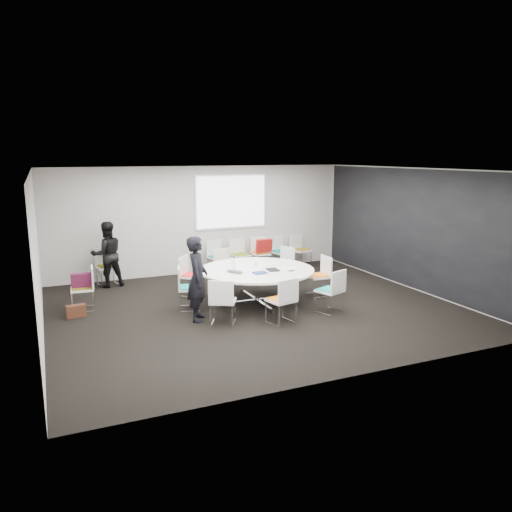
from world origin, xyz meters
name	(u,v)px	position (x,y,z in m)	size (l,w,h in m)	color
room_shell	(259,241)	(0.09, 0.00, 1.40)	(8.08, 7.08, 2.88)	black
conference_table	(257,277)	(0.20, 0.37, 0.56)	(2.41, 2.41, 0.73)	silver
projection_screen	(231,202)	(0.80, 3.46, 1.85)	(1.90, 0.03, 1.35)	white
chair_ring_a	(318,283)	(1.66, 0.30, 0.28)	(0.46, 0.47, 0.88)	silver
chair_ring_b	(282,272)	(1.41, 1.61, 0.28)	(0.58, 0.59, 0.88)	silver
chair_ring_c	(226,275)	(0.06, 1.86, 0.28)	(0.57, 0.57, 0.88)	silver
chair_ring_d	(192,283)	(-0.91, 1.43, 0.28)	(0.64, 0.64, 0.88)	silver
chair_ring_e	(189,296)	(-1.25, 0.46, 0.28)	(0.55, 0.56, 0.88)	silver
chair_ring_f	(223,310)	(-0.93, -0.67, 0.28)	(0.62, 0.61, 0.88)	silver
chair_ring_g	(281,309)	(0.09, -1.05, 0.28)	(0.55, 0.54, 0.88)	silver
chair_ring_h	(330,299)	(1.27, -0.84, 0.28)	(0.59, 0.58, 0.88)	silver
chair_back_a	(218,264)	(0.30, 3.12, 0.28)	(0.56, 0.56, 0.88)	silver
chair_back_b	(241,261)	(0.94, 3.16, 0.28)	(0.51, 0.50, 0.88)	silver
chair_back_c	(261,259)	(1.53, 3.17, 0.28)	(0.51, 0.50, 0.88)	silver
chair_back_d	(280,258)	(2.11, 3.15, 0.28)	(0.54, 0.53, 0.88)	silver
chair_back_e	(301,256)	(2.74, 3.12, 0.28)	(0.56, 0.55, 0.88)	silver
chair_spare_left	(84,297)	(-3.22, 1.27, 0.28)	(0.48, 0.49, 0.88)	silver
chair_person_back	(107,274)	(-2.53, 3.12, 0.28)	(0.53, 0.52, 0.88)	silver
person_main	(197,279)	(-1.28, -0.25, 0.81)	(0.59, 0.39, 1.61)	black
person_back	(107,254)	(-2.53, 2.95, 0.78)	(0.76, 0.59, 1.56)	black
laptop	(236,271)	(-0.30, 0.26, 0.74)	(0.36, 0.23, 0.03)	#333338
laptop_lid	(233,264)	(-0.29, 0.48, 0.86)	(0.30, 0.02, 0.22)	silver
notebook_black	(273,270)	(0.46, 0.12, 0.74)	(0.22, 0.30, 0.02)	black
tablet_folio	(260,273)	(0.10, -0.02, 0.74)	(0.26, 0.20, 0.03)	navy
papers_right	(274,263)	(0.77, 0.72, 0.73)	(0.30, 0.21, 0.00)	silver
papers_front	(288,268)	(0.84, 0.16, 0.73)	(0.30, 0.21, 0.00)	silver
cup	(256,264)	(0.31, 0.66, 0.78)	(0.08, 0.08, 0.09)	white
phone	(291,271)	(0.78, -0.10, 0.73)	(0.14, 0.07, 0.01)	black
maroon_bag	(82,280)	(-3.24, 1.27, 0.62)	(0.40, 0.14, 0.28)	#501532
brown_bag	(76,311)	(-3.40, 0.84, 0.12)	(0.36, 0.16, 0.24)	#462316
red_jacket	(264,246)	(1.53, 2.94, 0.70)	(0.44, 0.10, 0.35)	#A51814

